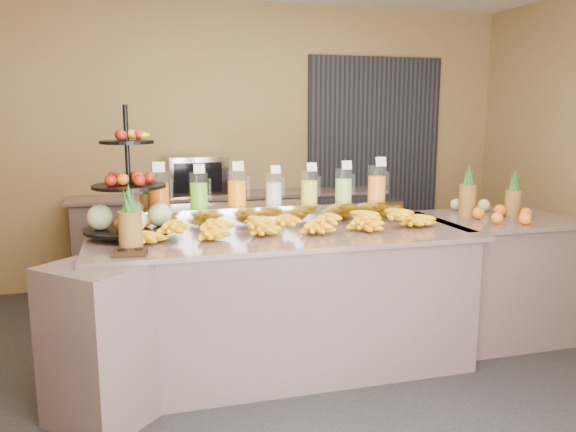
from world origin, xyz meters
name	(u,v)px	position (x,y,z in m)	size (l,w,h in m)	color
ground	(297,384)	(0.00, 0.00, 0.00)	(6.00, 6.00, 0.00)	black
room_envelope	(291,89)	(0.19, 0.79, 1.88)	(6.04, 5.02, 2.82)	olive
buffet_counter	(269,303)	(-0.12, 0.26, 0.47)	(2.75, 1.25, 0.93)	gray
right_counter	(494,276)	(1.70, 0.40, 0.47)	(1.08, 0.88, 0.93)	gray
back_ledge	(233,239)	(0.00, 2.25, 0.47)	(3.10, 0.55, 0.93)	gray
pitcher_tray	(274,214)	(0.00, 0.58, 1.01)	(1.85, 0.30, 0.15)	gray
juice_pitcher_orange_a	(159,192)	(-0.78, 0.58, 1.19)	(0.13, 0.14, 0.32)	silver
juice_pitcher_green	(199,192)	(-0.52, 0.58, 1.18)	(0.13, 0.13, 0.30)	silver
juice_pitcher_orange_b	(237,190)	(-0.26, 0.58, 1.19)	(0.13, 0.14, 0.32)	silver
juice_pitcher_milk	(274,190)	(0.00, 0.58, 1.18)	(0.12, 0.12, 0.28)	silver
juice_pitcher_lemon	(309,188)	(0.26, 0.58, 1.18)	(0.12, 0.13, 0.29)	silver
juice_pitcher_lime	(344,186)	(0.52, 0.58, 1.18)	(0.12, 0.13, 0.30)	silver
juice_pitcher_orange_c	(377,184)	(0.78, 0.58, 1.19)	(0.13, 0.14, 0.32)	silver
banana_heap	(288,221)	(0.02, 0.26, 1.01)	(2.06, 0.19, 0.17)	#F5B60C
fruit_stand	(136,203)	(-0.93, 0.45, 1.14)	(0.73, 0.73, 0.82)	black
condiment_caddy	(130,252)	(-0.98, -0.06, 0.94)	(0.18, 0.14, 0.03)	black
pineapple_left_a	(130,226)	(-0.97, 0.05, 1.07)	(0.13, 0.13, 0.38)	brown
pineapple_left_b	(150,207)	(-0.84, 0.69, 1.08)	(0.13, 0.13, 0.40)	brown
right_fruit_pile	(496,208)	(1.65, 0.36, 1.01)	(0.45, 0.43, 0.24)	brown
oven_warmer	(196,175)	(-0.36, 2.25, 1.12)	(0.56, 0.39, 0.37)	gray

